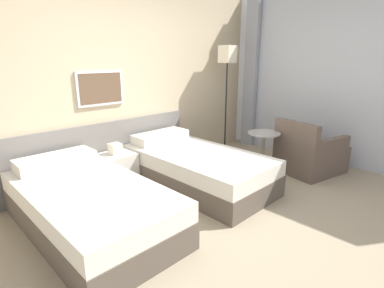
{
  "coord_description": "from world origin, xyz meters",
  "views": [
    {
      "loc": [
        -2.27,
        -1.69,
        1.63
      ],
      "look_at": [
        0.23,
        0.83,
        0.61
      ],
      "focal_mm": 28.0,
      "sensor_mm": 36.0,
      "label": 1
    }
  ],
  "objects_px": {
    "bed_near_door": "(89,205)",
    "bed_near_window": "(196,167)",
    "floor_lamp": "(227,64)",
    "side_table": "(263,145)",
    "nightstand": "(117,169)",
    "armchair": "(309,155)"
  },
  "relations": [
    {
      "from": "bed_near_door",
      "to": "bed_near_window",
      "type": "distance_m",
      "value": 1.5
    },
    {
      "from": "bed_near_door",
      "to": "nightstand",
      "type": "bearing_deg",
      "value": 44.23
    },
    {
      "from": "floor_lamp",
      "to": "armchair",
      "type": "height_order",
      "value": "floor_lamp"
    },
    {
      "from": "bed_near_door",
      "to": "side_table",
      "type": "relative_size",
      "value": 3.27
    },
    {
      "from": "side_table",
      "to": "armchair",
      "type": "bearing_deg",
      "value": -43.54
    },
    {
      "from": "nightstand",
      "to": "side_table",
      "type": "bearing_deg",
      "value": -31.99
    },
    {
      "from": "floor_lamp",
      "to": "side_table",
      "type": "xyz_separation_m",
      "value": [
        -0.41,
        -1.04,
        -1.11
      ]
    },
    {
      "from": "bed_near_window",
      "to": "side_table",
      "type": "height_order",
      "value": "side_table"
    },
    {
      "from": "bed_near_door",
      "to": "side_table",
      "type": "distance_m",
      "value": 2.55
    },
    {
      "from": "bed_near_door",
      "to": "armchair",
      "type": "height_order",
      "value": "armchair"
    },
    {
      "from": "nightstand",
      "to": "armchair",
      "type": "bearing_deg",
      "value": -34.86
    },
    {
      "from": "bed_near_window",
      "to": "armchair",
      "type": "bearing_deg",
      "value": -29.21
    },
    {
      "from": "bed_near_window",
      "to": "nightstand",
      "type": "relative_size",
      "value": 3.48
    },
    {
      "from": "bed_near_window",
      "to": "bed_near_door",
      "type": "bearing_deg",
      "value": 180.0
    },
    {
      "from": "floor_lamp",
      "to": "side_table",
      "type": "height_order",
      "value": "floor_lamp"
    },
    {
      "from": "bed_near_window",
      "to": "side_table",
      "type": "bearing_deg",
      "value": -20.1
    },
    {
      "from": "nightstand",
      "to": "armchair",
      "type": "xyz_separation_m",
      "value": [
        2.27,
        -1.58,
        0.03
      ]
    },
    {
      "from": "nightstand",
      "to": "floor_lamp",
      "type": "bearing_deg",
      "value": -1.63
    },
    {
      "from": "floor_lamp",
      "to": "side_table",
      "type": "distance_m",
      "value": 1.58
    },
    {
      "from": "nightstand",
      "to": "floor_lamp",
      "type": "distance_m",
      "value": 2.54
    },
    {
      "from": "armchair",
      "to": "floor_lamp",
      "type": "bearing_deg",
      "value": 16.27
    },
    {
      "from": "bed_near_door",
      "to": "floor_lamp",
      "type": "bearing_deg",
      "value": 12.92
    }
  ]
}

